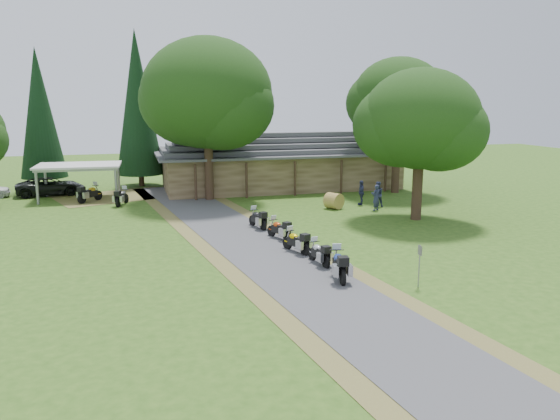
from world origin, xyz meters
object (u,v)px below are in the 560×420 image
object	(u,v)px
motorcycle_row_b	(319,252)
car_dark_suv	(50,182)
motorcycle_row_e	(258,218)
hay_bale	(334,201)
carport	(80,182)
motorcycle_row_d	(279,228)
motorcycle_row_c	(296,240)
motorcycle_carport_a	(90,193)
lodge	(280,160)
motorcycle_row_a	(339,263)
motorcycle_carport_b	(122,196)

from	to	relation	value
motorcycle_row_b	car_dark_suv	bearing A→B (deg)	23.63
motorcycle_row_e	hay_bale	world-z (taller)	motorcycle_row_e
carport	motorcycle_row_d	world-z (taller)	carport
hay_bale	motorcycle_row_c	bearing A→B (deg)	-120.36
motorcycle_row_c	car_dark_suv	bearing A→B (deg)	12.61
motorcycle_row_e	motorcycle_carport_a	distance (m)	15.72
lodge	carport	bearing A→B (deg)	-175.59
lodge	motorcycle_row_a	bearing A→B (deg)	-99.77
lodge	motorcycle_row_d	world-z (taller)	lodge
motorcycle_row_e	motorcycle_carport_b	world-z (taller)	motorcycle_carport_b
motorcycle_carport_b	motorcycle_row_d	bearing A→B (deg)	-124.45
motorcycle_row_a	motorcycle_carport_a	bearing A→B (deg)	37.81
car_dark_suv	hay_bale	distance (m)	23.25
motorcycle_carport_b	hay_bale	size ratio (longest dim) A/B	1.71
lodge	motorcycle_row_b	world-z (taller)	lodge
motorcycle_carport_b	hay_bale	bearing A→B (deg)	-88.73
motorcycle_row_d	carport	bearing A→B (deg)	13.33
hay_bale	lodge	bearing A→B (deg)	95.95
carport	car_dark_suv	xyz separation A→B (m)	(-2.49, 2.35, -0.26)
motorcycle_row_d	motorcycle_row_e	xyz separation A→B (m)	(-0.56, 2.86, 0.02)
lodge	motorcycle_row_c	bearing A→B (deg)	-103.33
motorcycle_row_a	motorcycle_row_d	distance (m)	7.44
car_dark_suv	motorcycle_carport_a	world-z (taller)	car_dark_suv
lodge	motorcycle_carport_b	bearing A→B (deg)	-159.85
motorcycle_row_d	hay_bale	distance (m)	9.48
motorcycle_row_b	motorcycle_row_d	world-z (taller)	motorcycle_row_d
motorcycle_carport_b	car_dark_suv	bearing A→B (deg)	64.91
lodge	motorcycle_carport_a	xyz separation A→B (m)	(-15.85, -2.97, -1.72)
motorcycle_row_a	motorcycle_row_b	xyz separation A→B (m)	(-0.11, 2.29, -0.10)
motorcycle_row_a	motorcycle_row_e	distance (m)	10.35
carport	motorcycle_carport_b	distance (m)	4.88
carport	motorcycle_row_c	xyz separation A→B (m)	(11.77, -19.30, -0.72)
motorcycle_row_b	motorcycle_row_e	xyz separation A→B (m)	(-1.10, 7.99, 0.03)
lodge	carport	distance (m)	16.73
motorcycle_row_a	motorcycle_row_b	size ratio (longest dim) A/B	1.17
car_dark_suv	motorcycle_carport_a	bearing A→B (deg)	-147.97
lodge	motorcycle_row_b	distance (m)	23.32
motorcycle_row_b	motorcycle_carport_a	size ratio (longest dim) A/B	0.83
motorcycle_row_c	carport	bearing A→B (deg)	10.62
car_dark_suv	motorcycle_carport_a	size ratio (longest dim) A/B	2.69
motorcycle_row_d	car_dark_suv	bearing A→B (deg)	14.95
motorcycle_row_e	motorcycle_row_a	bearing A→B (deg)	173.08
car_dark_suv	motorcycle_row_e	world-z (taller)	car_dark_suv
carport	motorcycle_row_a	distance (m)	26.83
motorcycle_carport_a	hay_bale	bearing A→B (deg)	-72.14
motorcycle_row_b	motorcycle_row_d	bearing A→B (deg)	-1.96
motorcycle_row_a	motorcycle_row_d	world-z (taller)	motorcycle_row_a
carport	motorcycle_row_c	world-z (taller)	carport
lodge	hay_bale	distance (m)	10.63
car_dark_suv	motorcycle_row_c	distance (m)	25.92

